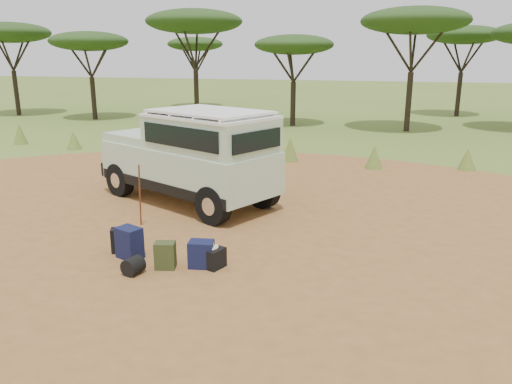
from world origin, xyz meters
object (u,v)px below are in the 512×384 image
(safari_vehicle, at_px, (192,158))
(backpack_black, at_px, (121,240))
(hard_case, at_px, (209,257))
(backpack_olive, at_px, (165,256))
(duffel_navy, at_px, (201,254))
(backpack_navy, at_px, (129,243))
(walking_staff, at_px, (140,196))

(safari_vehicle, bearing_deg, backpack_black, -64.93)
(hard_case, bearing_deg, backpack_olive, -137.94)
(duffel_navy, height_order, hard_case, duffel_navy)
(backpack_navy, distance_m, hard_case, 1.59)
(walking_staff, xyz_separation_m, backpack_olive, (1.54, -1.89, -0.48))
(backpack_black, xyz_separation_m, backpack_navy, (0.33, -0.22, 0.06))
(backpack_olive, relative_size, hard_case, 0.95)
(duffel_navy, bearing_deg, backpack_navy, 169.73)
(backpack_olive, bearing_deg, duffel_navy, 7.61)
(backpack_black, distance_m, duffel_navy, 1.80)
(safari_vehicle, height_order, hard_case, safari_vehicle)
(duffel_navy, bearing_deg, backpack_olive, -167.32)
(walking_staff, relative_size, duffel_navy, 2.97)
(safari_vehicle, distance_m, backpack_navy, 3.88)
(backpack_black, bearing_deg, backpack_navy, -59.71)
(walking_staff, relative_size, backpack_olive, 2.94)
(walking_staff, xyz_separation_m, backpack_navy, (0.67, -1.64, -0.42))
(backpack_black, distance_m, backpack_olive, 1.28)
(walking_staff, relative_size, hard_case, 2.80)
(hard_case, bearing_deg, duffel_navy, -135.19)
(backpack_navy, bearing_deg, backpack_black, 166.22)
(safari_vehicle, relative_size, hard_case, 10.20)
(walking_staff, height_order, duffel_navy, walking_staff)
(safari_vehicle, height_order, backpack_navy, safari_vehicle)
(safari_vehicle, xyz_separation_m, duffel_navy, (1.80, -3.76, -0.93))
(safari_vehicle, relative_size, backpack_olive, 10.69)
(backpack_black, height_order, backpack_navy, backpack_navy)
(walking_staff, distance_m, backpack_navy, 1.83)
(backpack_olive, bearing_deg, hard_case, 8.22)
(walking_staff, distance_m, duffel_navy, 2.73)
(safari_vehicle, xyz_separation_m, backpack_black, (0.02, -3.54, -0.94))
(duffel_navy, bearing_deg, walking_staff, 131.96)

